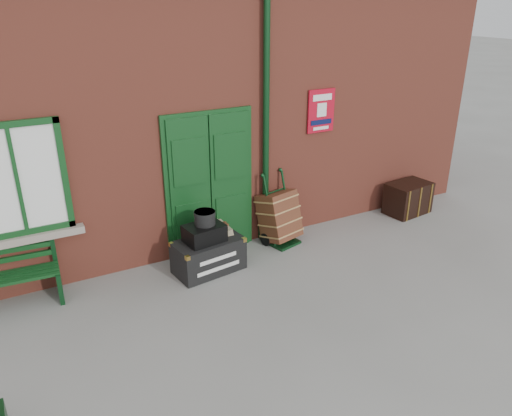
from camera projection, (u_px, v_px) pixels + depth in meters
ground at (274, 289)px, 6.97m from camera, size 80.00×80.00×0.00m
station_building at (178, 93)px, 8.94m from camera, size 10.30×4.30×4.36m
houdini_trunk at (209, 255)px, 7.35m from camera, size 1.07×0.68×0.50m
strongbox at (204, 233)px, 7.18m from camera, size 0.60×0.47×0.25m
hatbox at (205, 218)px, 7.13m from camera, size 0.34×0.34×0.20m
suitcase_back at (212, 239)px, 7.62m from camera, size 0.33×0.48×0.70m
suitcase_front at (225, 242)px, 7.64m from camera, size 0.28×0.43×0.60m
porter_trolley at (279, 217)px, 8.13m from camera, size 0.70×0.73×1.17m
dark_trunk at (408, 198)px, 9.29m from camera, size 0.87×0.63×0.58m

